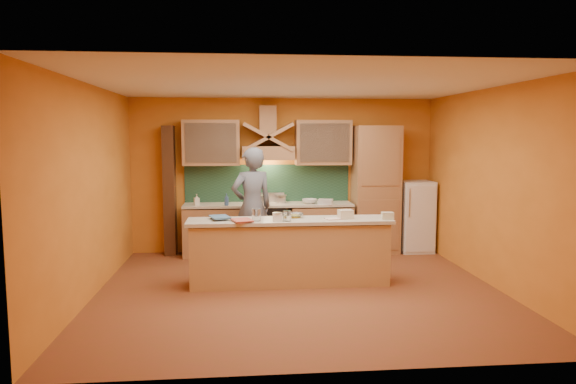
{
  "coord_description": "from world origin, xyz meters",
  "views": [
    {
      "loc": [
        -0.79,
        -6.86,
        2.12
      ],
      "look_at": [
        -0.07,
        0.9,
        1.27
      ],
      "focal_mm": 32.0,
      "sensor_mm": 36.0,
      "label": 1
    }
  ],
  "objects": [
    {
      "name": "wall_left",
      "position": [
        -2.75,
        0.0,
        1.4
      ],
      "size": [
        0.02,
        5.0,
        2.8
      ],
      "primitive_type": "cube",
      "color": "orange",
      "rests_on": "floor"
    },
    {
      "name": "pot_large",
      "position": [
        -0.42,
        2.18,
        0.98
      ],
      "size": [
        0.27,
        0.27,
        0.16
      ],
      "primitive_type": "cylinder",
      "rotation": [
        0.0,
        0.0,
        0.11
      ],
      "color": "silver",
      "rests_on": "stove"
    },
    {
      "name": "trim_column_left",
      "position": [
        -2.05,
        2.35,
        1.15
      ],
      "size": [
        0.2,
        0.3,
        2.3
      ],
      "primitive_type": "cube",
      "color": "#472816",
      "rests_on": "floor"
    },
    {
      "name": "book_upper",
      "position": [
        -1.21,
        0.32,
        0.98
      ],
      "size": [
        0.33,
        0.4,
        0.03
      ],
      "primitive_type": "imported",
      "rotation": [
        0.0,
        0.0,
        0.29
      ],
      "color": "#426A92",
      "rests_on": "island_top"
    },
    {
      "name": "grocery_bag_a",
      "position": [
        0.7,
        0.27,
        1.01
      ],
      "size": [
        0.22,
        0.18,
        0.13
      ],
      "primitive_type": "cube",
      "rotation": [
        0.0,
        0.0,
        0.14
      ],
      "color": "beige",
      "rests_on": "island_top"
    },
    {
      "name": "hood_chimney",
      "position": [
        -0.3,
        2.35,
        2.4
      ],
      "size": [
        0.3,
        0.3,
        0.5
      ],
      "primitive_type": "cube",
      "color": "#A9764D",
      "rests_on": "wall_back"
    },
    {
      "name": "jar_small",
      "position": [
        -0.15,
        0.14,
        1.02
      ],
      "size": [
        0.12,
        0.12,
        0.15
      ],
      "primitive_type": "cylinder",
      "rotation": [
        0.0,
        0.0,
        -0.09
      ],
      "color": "white",
      "rests_on": "island_top"
    },
    {
      "name": "base_cabinet_right",
      "position": [
        0.65,
        2.2,
        0.43
      ],
      "size": [
        1.1,
        0.6,
        0.86
      ],
      "primitive_type": "cube",
      "color": "#A9764D",
      "rests_on": "floor"
    },
    {
      "name": "dish_rack",
      "position": [
        0.7,
        2.0,
        0.96
      ],
      "size": [
        0.3,
        0.27,
        0.09
      ],
      "primitive_type": "cube",
      "rotation": [
        0.0,
        0.0,
        -0.32
      ],
      "color": "silver",
      "rests_on": "counter_top"
    },
    {
      "name": "base_cabinet_left",
      "position": [
        -1.25,
        2.2,
        0.43
      ],
      "size": [
        1.1,
        0.6,
        0.86
      ],
      "primitive_type": "cube",
      "color": "#A9764D",
      "rests_on": "floor"
    },
    {
      "name": "wall_front",
      "position": [
        0.0,
        -2.5,
        1.4
      ],
      "size": [
        5.5,
        0.02,
        2.8
      ],
      "primitive_type": "cube",
      "color": "orange",
      "rests_on": "floor"
    },
    {
      "name": "bowl_back",
      "position": [
        0.43,
        2.13,
        0.96
      ],
      "size": [
        0.29,
        0.29,
        0.08
      ],
      "primitive_type": "imported",
      "rotation": [
        0.0,
        0.0,
        -0.11
      ],
      "color": "silver",
      "rests_on": "counter_top"
    },
    {
      "name": "island_body",
      "position": [
        -0.1,
        0.3,
        0.44
      ],
      "size": [
        2.8,
        0.55,
        0.88
      ],
      "primitive_type": "cube",
      "color": "tan",
      "rests_on": "floor"
    },
    {
      "name": "grocery_bag_b",
      "position": [
        1.28,
        0.16,
        1.0
      ],
      "size": [
        0.18,
        0.14,
        0.1
      ],
      "primitive_type": "cube",
      "rotation": [
        0.0,
        0.0,
        -0.1
      ],
      "color": "beige",
      "rests_on": "island_top"
    },
    {
      "name": "jar_large",
      "position": [
        -0.58,
        0.19,
        1.03
      ],
      "size": [
        0.16,
        0.16,
        0.17
      ],
      "primitive_type": "cylinder",
      "rotation": [
        0.0,
        0.0,
        -0.38
      ],
      "color": "white",
      "rests_on": "island_top"
    },
    {
      "name": "kitchen_scale",
      "position": [
        -0.29,
        0.14,
        1.0
      ],
      "size": [
        0.14,
        0.14,
        0.1
      ],
      "primitive_type": "cube",
      "rotation": [
        0.0,
        0.0,
        -0.16
      ],
      "color": "white",
      "rests_on": "island_top"
    },
    {
      "name": "pantry_column",
      "position": [
        1.65,
        2.2,
        1.15
      ],
      "size": [
        0.8,
        0.6,
        2.3
      ],
      "primitive_type": "cube",
      "color": "#A9764D",
      "rests_on": "floor"
    },
    {
      "name": "counter_top",
      "position": [
        -0.3,
        2.2,
        0.9
      ],
      "size": [
        3.0,
        0.62,
        0.04
      ],
      "primitive_type": "cube",
      "color": "beige",
      "rests_on": "base_cabinet_left"
    },
    {
      "name": "soap_bottle_b",
      "position": [
        -1.04,
        2.0,
        1.02
      ],
      "size": [
        0.1,
        0.1,
        0.21
      ],
      "primitive_type": "imported",
      "rotation": [
        0.0,
        0.0,
        0.23
      ],
      "color": "#33538D",
      "rests_on": "counter_top"
    },
    {
      "name": "soap_bottle_a",
      "position": [
        -1.56,
        2.1,
        1.02
      ],
      "size": [
        0.11,
        0.11,
        0.19
      ],
      "primitive_type": "imported",
      "rotation": [
        0.0,
        0.0,
        0.3
      ],
      "color": "silver",
      "rests_on": "counter_top"
    },
    {
      "name": "ceiling",
      "position": [
        0.0,
        0.0,
        2.8
      ],
      "size": [
        5.5,
        5.0,
        0.01
      ],
      "primitive_type": "cube",
      "color": "white",
      "rests_on": "wall_back"
    },
    {
      "name": "pot_small",
      "position": [
        -0.07,
        2.26,
        0.97
      ],
      "size": [
        0.19,
        0.19,
        0.13
      ],
      "primitive_type": "cylinder",
      "rotation": [
        0.0,
        0.0,
        0.09
      ],
      "color": "silver",
      "rests_on": "stove"
    },
    {
      "name": "mixing_bowl",
      "position": [
        -0.02,
        0.45,
        0.98
      ],
      "size": [
        0.26,
        0.26,
        0.06
      ],
      "primitive_type": "imported",
      "rotation": [
        0.0,
        0.0,
        0.02
      ],
      "color": "white",
      "rests_on": "island_top"
    },
    {
      "name": "person",
      "position": [
        -0.61,
        1.45,
        0.97
      ],
      "size": [
        0.82,
        0.68,
        1.94
      ],
      "primitive_type": "imported",
      "rotation": [
        0.0,
        0.0,
        3.5
      ],
      "color": "slate",
      "rests_on": "floor"
    },
    {
      "name": "upper_cabinet_left",
      "position": [
        -1.3,
        2.33,
        2.0
      ],
      "size": [
        1.0,
        0.35,
        0.8
      ],
      "primitive_type": "cube",
      "color": "#A9764D",
      "rests_on": "wall_back"
    },
    {
      "name": "floor",
      "position": [
        0.0,
        0.0,
        0.0
      ],
      "size": [
        5.5,
        5.0,
        0.01
      ],
      "primitive_type": "cube",
      "color": "brown",
      "rests_on": "ground"
    },
    {
      "name": "stove",
      "position": [
        -0.3,
        2.2,
        0.45
      ],
      "size": [
        0.6,
        0.58,
        0.9
      ],
      "primitive_type": "cube",
      "color": "black",
      "rests_on": "floor"
    },
    {
      "name": "fridge",
      "position": [
        2.4,
        2.2,
        0.65
      ],
      "size": [
        0.58,
        0.6,
        1.3
      ],
      "primitive_type": "cube",
      "color": "white",
      "rests_on": "floor"
    },
    {
      "name": "range_hood",
      "position": [
        -0.3,
        2.25,
        1.82
      ],
      "size": [
        0.92,
        0.5,
        0.24
      ],
      "primitive_type": "cube",
      "color": "#A9764D",
      "rests_on": "wall_back"
    },
    {
      "name": "upper_cabinet_right",
      "position": [
        0.7,
        2.33,
        2.0
      ],
      "size": [
        1.0,
        0.35,
        0.8
      ],
      "primitive_type": "cube",
      "color": "#A9764D",
      "rests_on": "wall_back"
    },
    {
      "name": "island_top",
      "position": [
        -0.1,
        0.3,
        0.92
      ],
      "size": [
        2.9,
        0.62,
        0.05
      ],
      "primitive_type": "cube",
      "color": "beige",
      "rests_on": "island_body"
    },
    {
      "name": "wall_back",
      "position": [
        0.0,
        2.5,
        1.4
      ],
      "size": [
        5.5,
        0.02,
        2.8
      ],
      "primitive_type": "cube",
      "color": "orange",
      "rests_on": "floor"
    },
    {
      "name": "book_lower",
      "position": [
        -0.9,
        0.1,
        0.96
      ],
      "size": [
        0.34,
        0.4,
        0.03
      ],
      "primitive_type": "imported",
      "rotation": [
        0.0,
        0.0,
        0.29
      ],
      "color": "#BF5344",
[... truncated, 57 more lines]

